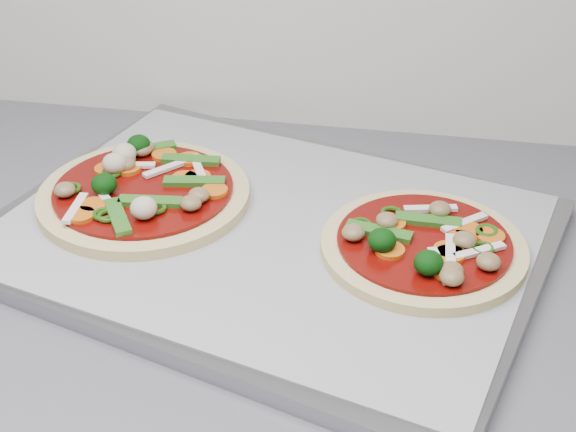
# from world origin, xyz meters

# --- Properties ---
(baking_tray) EXTENTS (0.56, 0.48, 0.02)m
(baking_tray) POSITION_xyz_m (0.36, 1.35, 0.91)
(baking_tray) COLOR gray
(baking_tray) RESTS_ON countertop
(parchment) EXTENTS (0.53, 0.44, 0.00)m
(parchment) POSITION_xyz_m (0.36, 1.35, 0.92)
(parchment) COLOR gray
(parchment) RESTS_ON baking_tray
(pizza_left) EXTENTS (0.24, 0.24, 0.03)m
(pizza_left) POSITION_xyz_m (0.23, 1.38, 0.93)
(pizza_left) COLOR #D2C07E
(pizza_left) RESTS_ON parchment
(pizza_right) EXTENTS (0.20, 0.20, 0.03)m
(pizza_right) POSITION_xyz_m (0.50, 1.34, 0.93)
(pizza_right) COLOR #D2C07E
(pizza_right) RESTS_ON parchment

